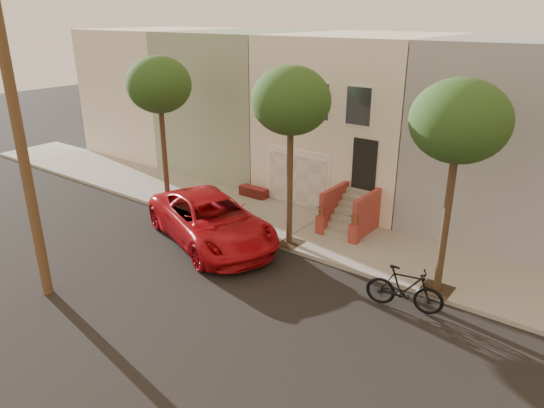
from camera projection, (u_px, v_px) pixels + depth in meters
The scene contains 9 objects.
ground at pixel (193, 280), 15.88m from camera, with size 90.00×90.00×0.00m, color black.
sidewalk at pixel (289, 225), 19.83m from camera, with size 40.00×3.70×0.15m, color #9A978C.
house_row at pixel (363, 114), 22.90m from camera, with size 33.10×11.70×7.00m.
tree_left at pixel (159, 86), 19.99m from camera, with size 2.70×2.57×6.30m.
tree_mid at pixel (291, 102), 16.33m from camera, with size 2.70×2.57×6.30m.
tree_right at pixel (459, 123), 13.23m from camera, with size 2.70×2.57×6.30m.
utility_pole at pixel (405, 221), 7.13m from camera, with size 23.60×1.22×10.00m.
pickup_truck at pixel (211, 220), 18.24m from camera, with size 2.91×6.30×1.75m, color #B40D16.
motorcycle at pixel (405, 289), 14.12m from camera, with size 0.62×2.20×1.32m, color black.
Camera 1 is at (10.43, -9.59, 7.98)m, focal length 32.79 mm.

